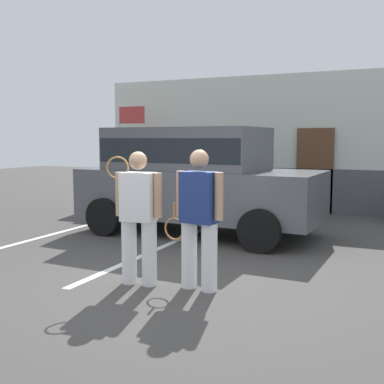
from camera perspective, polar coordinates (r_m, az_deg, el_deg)
ground_plane at (r=6.21m, az=-3.81°, el=-10.86°), size 40.00×40.00×0.00m
parking_stripe_0 at (r=9.34m, az=-17.93°, el=-5.26°), size 0.12×4.40×0.01m
parking_stripe_1 at (r=7.92m, az=-4.68°, el=-7.04°), size 0.12×4.40×0.01m
house_frontage at (r=12.47m, az=11.61°, el=5.31°), size 10.39×0.40×3.46m
parked_suv at (r=9.21m, az=0.29°, el=2.07°), size 4.66×2.28×2.05m
tennis_player_man at (r=6.00m, az=-6.44°, el=-2.84°), size 0.76×0.30×1.69m
tennis_player_woman at (r=5.77m, az=0.82°, el=-3.13°), size 0.89×0.31×1.71m
flag_pole at (r=13.11m, az=-7.94°, el=6.68°), size 0.80×0.07×2.75m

